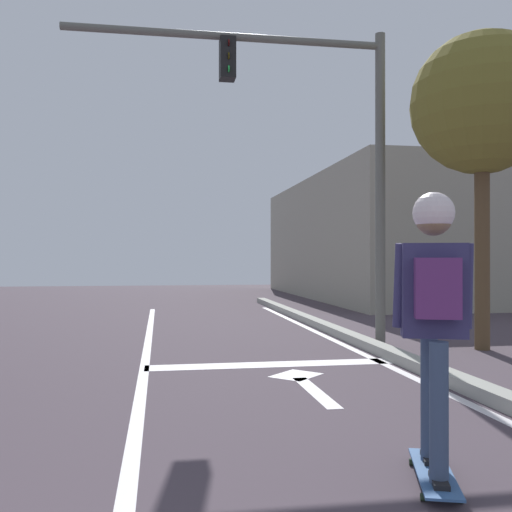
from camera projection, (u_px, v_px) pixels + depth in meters
name	position (u px, v px, depth m)	size (l,w,h in m)	color
lane_line_center	(140.00, 396.00, 5.76)	(0.12, 20.00, 0.01)	silver
lane_line_curbside	(429.00, 385.00, 6.27)	(0.12, 20.00, 0.01)	silver
stop_bar	(271.00, 364.00, 7.47)	(3.23, 0.40, 0.01)	silver
lane_arrow_stem	(315.00, 392.00, 5.95)	(0.16, 1.40, 0.01)	silver
lane_arrow_head	(296.00, 375.00, 6.79)	(0.56, 0.44, 0.01)	silver
curb_strip	(450.00, 378.00, 6.31)	(0.24, 24.00, 0.14)	#9A9A90
skateboard	(434.00, 473.00, 3.54)	(0.47, 0.86, 0.07)	#32578D
skater	(434.00, 293.00, 3.53)	(0.45, 0.62, 1.72)	#364663
traffic_signal_mast	(310.00, 122.00, 9.12)	(5.06, 0.34, 5.02)	#606158
roadside_tree	(482.00, 105.00, 8.72)	(2.14, 2.14, 4.81)	brown
building_block	(484.00, 240.00, 21.38)	(13.70, 12.69, 4.16)	#9B9684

